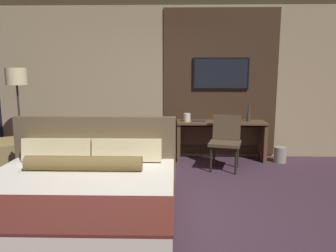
% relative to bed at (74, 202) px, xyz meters
% --- Properties ---
extents(ground_plane, '(16.00, 16.00, 0.00)m').
position_rel_bed_xyz_m(ground_plane, '(0.67, 0.43, -0.31)').
color(ground_plane, '#3D2838').
extents(wall_back_tv_panel, '(7.20, 0.09, 2.80)m').
position_rel_bed_xyz_m(wall_back_tv_panel, '(0.82, 3.02, 1.09)').
color(wall_back_tv_panel, tan).
rests_on(wall_back_tv_panel, ground_plane).
extents(bed, '(2.08, 2.10, 1.06)m').
position_rel_bed_xyz_m(bed, '(0.00, 0.00, 0.00)').
color(bed, '#33281E').
rests_on(bed, ground_plane).
extents(desk, '(1.60, 0.47, 0.72)m').
position_rel_bed_xyz_m(desk, '(1.87, 2.76, 0.18)').
color(desk, brown).
rests_on(desk, ground_plane).
extents(tv, '(1.03, 0.04, 0.58)m').
position_rel_bed_xyz_m(tv, '(1.87, 2.95, 1.27)').
color(tv, black).
extents(desk_chair, '(0.60, 0.60, 0.90)m').
position_rel_bed_xyz_m(desk_chair, '(1.88, 2.19, 0.23)').
color(desk_chair, '#4C3D2D').
rests_on(desk_chair, ground_plane).
extents(armchair_by_window, '(0.99, 1.00, 0.80)m').
position_rel_bed_xyz_m(armchair_by_window, '(-1.58, 1.63, -0.03)').
color(armchair_by_window, olive).
rests_on(armchair_by_window, ground_plane).
extents(floor_lamp, '(0.34, 0.34, 1.68)m').
position_rel_bed_xyz_m(floor_lamp, '(-1.59, 2.23, 1.10)').
color(floor_lamp, '#282623').
rests_on(floor_lamp, ground_plane).
extents(vase_tall, '(0.07, 0.07, 0.39)m').
position_rel_bed_xyz_m(vase_tall, '(2.36, 2.75, 0.61)').
color(vase_tall, '#333338').
rests_on(vase_tall, desk).
extents(vase_short, '(0.13, 0.13, 0.15)m').
position_rel_bed_xyz_m(vase_short, '(1.25, 2.73, 0.49)').
color(vase_short, silver).
rests_on(vase_short, desk).
extents(book, '(0.23, 0.16, 0.03)m').
position_rel_bed_xyz_m(book, '(1.47, 2.72, 0.43)').
color(book, '#332D28').
rests_on(book, desk).
extents(waste_bin, '(0.22, 0.22, 0.28)m').
position_rel_bed_xyz_m(waste_bin, '(2.92, 2.59, -0.17)').
color(waste_bin, gray).
rests_on(waste_bin, ground_plane).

